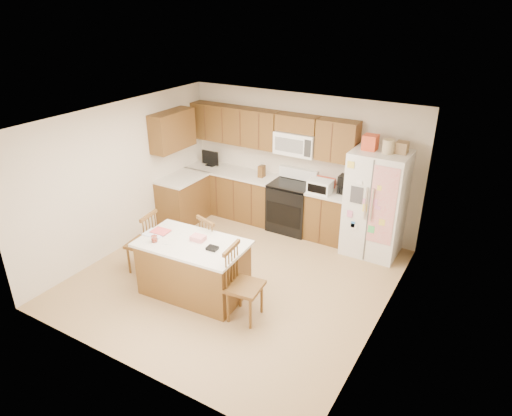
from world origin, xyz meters
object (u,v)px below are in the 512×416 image
Objects in this scene: windsor_chair_right at (243,286)px; windsor_chair_back at (214,246)px; refrigerator at (376,203)px; island at (194,268)px; windsor_chair_left at (144,243)px; stove at (291,206)px.

windsor_chair_back is at bearing 143.56° from windsor_chair_right.
refrigerator is 1.28× the size of island.
windsor_chair_left is 1.12m from windsor_chair_back.
island is 1.06m from windsor_chair_left.
refrigerator is at bearing 53.28° from island.
stove is 1.63m from refrigerator.
refrigerator is 2.76m from windsor_chair_back.
island is (-0.31, -2.58, -0.05)m from stove.
island is (-1.88, -2.52, -0.49)m from refrigerator.
windsor_chair_left is (-1.36, -2.48, 0.01)m from stove.
windsor_chair_back is (1.00, 0.51, -0.01)m from windsor_chair_left.
windsor_chair_right reaches higher than windsor_chair_back.
refrigerator is 2.00× the size of windsor_chair_left.
stove is 1.14× the size of windsor_chair_back.
island is at bearing -96.77° from stove.
refrigerator is 2.83m from windsor_chair_right.
refrigerator is 3.83m from windsor_chair_left.
stove is at bearing 102.88° from windsor_chair_right.
refrigerator is at bearing 44.68° from windsor_chair_back.
windsor_chair_left is 1.99m from windsor_chair_right.
windsor_chair_back is (-0.36, -1.97, -0.01)m from stove.
stove is 2.83m from windsor_chair_left.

